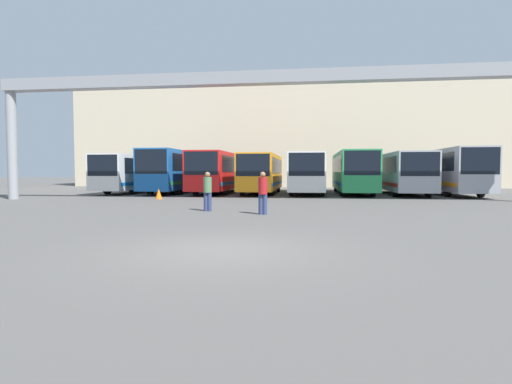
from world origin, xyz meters
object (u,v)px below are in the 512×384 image
at_px(bus_slot_4, 307,171).
at_px(bus_slot_7, 448,169).
at_px(pedestrian_mid_right, 208,190).
at_px(bus_slot_3, 262,171).
at_px(traffic_cone, 159,194).
at_px(pedestrian_near_center, 263,192).
at_px(bus_slot_2, 220,170).
at_px(bus_slot_0, 139,171).
at_px(bus_slot_5, 353,170).
at_px(bus_slot_6, 402,171).
at_px(bus_slot_1, 178,169).

height_order(bus_slot_4, bus_slot_7, bus_slot_7).
relative_size(bus_slot_4, pedestrian_mid_right, 5.99).
relative_size(bus_slot_3, traffic_cone, 15.55).
bearing_deg(pedestrian_near_center, bus_slot_2, 107.39).
xyz_separation_m(bus_slot_0, bus_slot_7, (24.63, -0.27, 0.18)).
xyz_separation_m(bus_slot_3, bus_slot_5, (7.04, 0.49, 0.09)).
bearing_deg(bus_slot_7, bus_slot_2, 179.77).
distance_m(bus_slot_0, bus_slot_2, 7.04).
distance_m(bus_slot_7, traffic_cone, 21.28).
bearing_deg(bus_slot_5, traffic_cone, -148.66).
relative_size(bus_slot_6, pedestrian_near_center, 5.87).
distance_m(bus_slot_1, bus_slot_4, 10.57).
height_order(bus_slot_5, pedestrian_near_center, bus_slot_5).
bearing_deg(bus_slot_2, bus_slot_5, -0.53).
distance_m(bus_slot_1, bus_slot_2, 3.52).
bearing_deg(bus_slot_1, bus_slot_0, 175.02).
bearing_deg(bus_slot_4, bus_slot_1, 177.09).
height_order(bus_slot_1, pedestrian_near_center, bus_slot_1).
xyz_separation_m(bus_slot_2, pedestrian_near_center, (5.38, -15.94, -0.92)).
bearing_deg(bus_slot_0, bus_slot_6, -2.50).
xyz_separation_m(bus_slot_2, bus_slot_5, (10.56, -0.10, -0.01)).
height_order(bus_slot_5, bus_slot_7, bus_slot_7).
xyz_separation_m(bus_slot_4, traffic_cone, (-9.19, -7.19, -1.42)).
height_order(bus_slot_6, bus_slot_7, bus_slot_7).
bearing_deg(bus_slot_7, bus_slot_5, -179.78).
bearing_deg(bus_slot_4, bus_slot_0, 176.57).
bearing_deg(bus_slot_5, bus_slot_6, -10.12).
relative_size(bus_slot_4, bus_slot_7, 0.90).
bearing_deg(pedestrian_near_center, bus_slot_3, 95.65).
bearing_deg(bus_slot_7, bus_slot_4, -176.89).
distance_m(bus_slot_0, bus_slot_6, 21.13).
relative_size(bus_slot_7, pedestrian_mid_right, 6.66).
bearing_deg(bus_slot_3, bus_slot_0, 175.73).
height_order(bus_slot_1, traffic_cone, bus_slot_1).
xyz_separation_m(bus_slot_3, bus_slot_7, (14.08, 0.52, 0.18)).
bearing_deg(bus_slot_5, pedestrian_mid_right, -117.54).
xyz_separation_m(bus_slot_0, bus_slot_2, (7.04, -0.20, 0.10)).
bearing_deg(pedestrian_mid_right, bus_slot_1, -72.82).
bearing_deg(bus_slot_5, bus_slot_3, -176.00).
bearing_deg(bus_slot_3, pedestrian_mid_right, -92.74).
relative_size(bus_slot_0, traffic_cone, 17.92).
xyz_separation_m(bus_slot_1, bus_slot_4, (10.56, -0.54, -0.17)).
height_order(bus_slot_7, traffic_cone, bus_slot_7).
distance_m(bus_slot_4, pedestrian_mid_right, 14.89).
distance_m(pedestrian_near_center, traffic_cone, 11.08).
height_order(bus_slot_2, bus_slot_5, bus_slot_2).
bearing_deg(bus_slot_4, bus_slot_2, 174.76).
relative_size(pedestrian_near_center, traffic_cone, 2.58).
bearing_deg(bus_slot_5, bus_slot_0, 179.04).
bearing_deg(pedestrian_near_center, bus_slot_7, 51.15).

